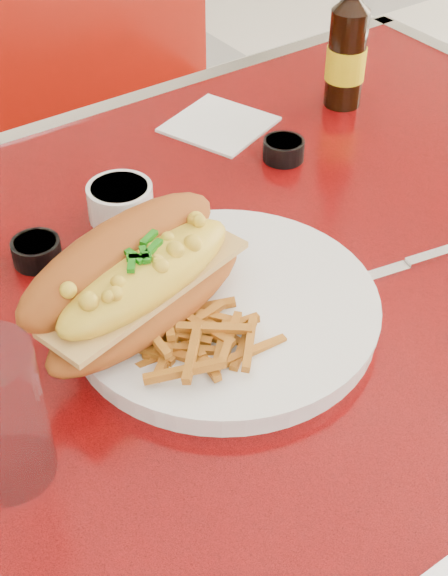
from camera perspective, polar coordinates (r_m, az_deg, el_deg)
diner_table at (r=1.00m, az=1.00°, el=-5.33°), size 1.23×0.83×0.77m
booth_bench_far at (r=1.77m, az=-14.71°, el=3.09°), size 1.20×0.51×0.90m
dinner_plate at (r=0.81m, az=0.00°, el=-1.47°), size 0.42×0.42×0.02m
mac_hoagie at (r=0.76m, az=-6.16°, el=0.67°), size 0.27×0.18×0.11m
fries_pile at (r=0.75m, az=-2.30°, el=-3.49°), size 0.11×0.10×0.03m
fork at (r=0.82m, az=-3.44°, el=-0.17°), size 0.03×0.14×0.00m
gravy_ramekin at (r=0.95m, az=-7.37°, el=6.15°), size 0.09×0.09×0.04m
sauce_cup_left at (r=0.90m, az=-13.19°, el=2.62°), size 0.07×0.07×0.03m
sauce_cup_right at (r=1.06m, az=4.26°, el=9.85°), size 0.06×0.06×0.03m
beer_bottle at (r=1.17m, az=8.75°, el=16.43°), size 0.07×0.07×0.22m
knife at (r=0.90m, az=12.43°, el=1.52°), size 0.19×0.05×0.01m
paper_napkin at (r=1.14m, az=-0.35°, el=11.55°), size 0.16×0.16×0.00m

